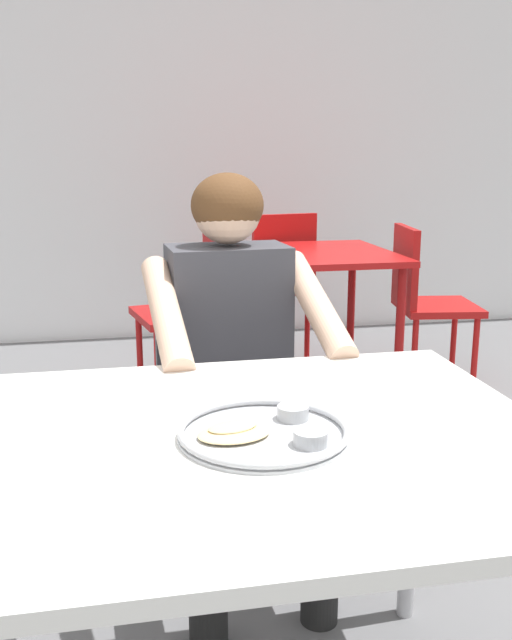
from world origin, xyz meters
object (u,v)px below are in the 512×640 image
diner_foreground (236,345)px  chair_red_right (423,294)px  table_foreground (243,469)px  table_background_red (307,269)px  chair_red_far (277,277)px  chair_red_left (197,303)px  thali_tray (265,431)px  chair_foreground (221,392)px

diner_foreground → chair_red_right: diner_foreground is taller
table_foreground → table_background_red: 2.36m
table_background_red → chair_red_far: 0.62m
chair_red_far → chair_red_left: bearing=-132.4°
table_foreground → thali_tray: bearing=-30.8°
diner_foreground → chair_red_left: bearing=87.7°
table_foreground → thali_tray: (0.04, -0.02, 0.08)m
chair_red_left → thali_tray: bearing=-93.4°
table_foreground → chair_foreground: (0.10, 0.93, -0.18)m
chair_foreground → diner_foreground: bearing=-87.0°
thali_tray → diner_foreground: 0.73m
chair_red_right → chair_red_far: bearing=137.2°
chair_red_right → chair_red_far: chair_red_far is taller
table_foreground → thali_tray: size_ratio=3.72×
chair_foreground → chair_red_far: 2.01m
diner_foreground → chair_red_far: (0.60, 2.13, -0.20)m
table_background_red → chair_red_right: (0.63, -0.01, -0.15)m
chair_foreground → chair_red_right: size_ratio=0.99×
table_background_red → diner_foreground: bearing=-112.2°
diner_foreground → table_background_red: 1.66m
table_foreground → chair_red_left: size_ratio=1.39×
table_background_red → chair_red_left: chair_red_left is taller
thali_tray → chair_red_far: (0.67, 2.86, -0.24)m
table_foreground → table_background_red: size_ratio=1.36×
table_foreground → chair_red_left: 2.26m
diner_foreground → table_background_red: diner_foreground is taller
table_foreground → chair_red_left: bearing=85.7°
chair_foreground → diner_foreground: size_ratio=0.71×
table_foreground → chair_red_far: (0.71, 2.84, -0.16)m
chair_red_left → chair_red_far: chair_red_far is taller
table_background_red → chair_red_far: bearing=92.1°
thali_tray → chair_red_left: chair_red_left is taller
chair_red_far → table_foreground: bearing=-104.0°
table_background_red → thali_tray: bearing=-107.1°
diner_foreground → chair_red_right: bearing=50.5°
chair_foreground → chair_red_right: bearing=45.8°
chair_foreground → chair_red_far: chair_red_far is taller
thali_tray → table_background_red: 2.37m
thali_tray → table_foreground: bearing=149.2°
chair_foreground → chair_red_far: (0.62, 1.91, 0.02)m
chair_red_left → chair_red_far: bearing=47.6°
table_background_red → chair_red_left: size_ratio=1.03×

